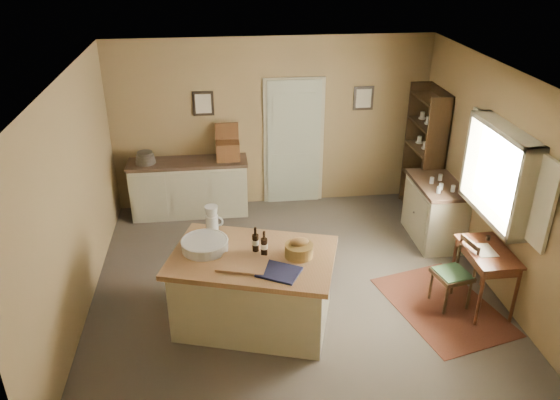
{
  "coord_description": "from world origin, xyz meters",
  "views": [
    {
      "loc": [
        -0.84,
        -5.69,
        4.1
      ],
      "look_at": [
        -0.14,
        0.2,
        1.15
      ],
      "focal_mm": 35.0,
      "sensor_mm": 36.0,
      "label": 1
    }
  ],
  "objects_px": {
    "desk_chair": "(452,275)",
    "shelving_unit": "(427,152)",
    "writing_desk": "(487,258)",
    "work_island": "(253,287)",
    "right_cabinet": "(435,211)",
    "sideboard": "(190,186)"
  },
  "relations": [
    {
      "from": "shelving_unit",
      "to": "work_island",
      "type": "bearing_deg",
      "value": -139.16
    },
    {
      "from": "shelving_unit",
      "to": "sideboard",
      "type": "bearing_deg",
      "value": 175.14
    },
    {
      "from": "work_island",
      "to": "shelving_unit",
      "type": "xyz_separation_m",
      "value": [
        2.9,
        2.51,
        0.51
      ]
    },
    {
      "from": "writing_desk",
      "to": "shelving_unit",
      "type": "distance_m",
      "value": 2.53
    },
    {
      "from": "work_island",
      "to": "right_cabinet",
      "type": "height_order",
      "value": "work_island"
    },
    {
      "from": "sideboard",
      "to": "shelving_unit",
      "type": "distance_m",
      "value": 3.73
    },
    {
      "from": "writing_desk",
      "to": "shelving_unit",
      "type": "xyz_separation_m",
      "value": [
        0.15,
        2.5,
        0.33
      ]
    },
    {
      "from": "writing_desk",
      "to": "right_cabinet",
      "type": "xyz_separation_m",
      "value": [
        -0.0,
        1.59,
        -0.21
      ]
    },
    {
      "from": "writing_desk",
      "to": "sideboard",
      "type": "bearing_deg",
      "value": 141.48
    },
    {
      "from": "desk_chair",
      "to": "shelving_unit",
      "type": "distance_m",
      "value": 2.57
    },
    {
      "from": "sideboard",
      "to": "right_cabinet",
      "type": "distance_m",
      "value": 3.74
    },
    {
      "from": "sideboard",
      "to": "desk_chair",
      "type": "xyz_separation_m",
      "value": [
        3.16,
        -2.77,
        -0.06
      ]
    },
    {
      "from": "right_cabinet",
      "to": "shelving_unit",
      "type": "bearing_deg",
      "value": 80.49
    },
    {
      "from": "sideboard",
      "to": "work_island",
      "type": "bearing_deg",
      "value": -74.43
    },
    {
      "from": "work_island",
      "to": "desk_chair",
      "type": "bearing_deg",
      "value": 18.21
    },
    {
      "from": "writing_desk",
      "to": "shelving_unit",
      "type": "bearing_deg",
      "value": 86.51
    },
    {
      "from": "desk_chair",
      "to": "shelving_unit",
      "type": "xyz_separation_m",
      "value": [
        0.52,
        2.45,
        0.58
      ]
    },
    {
      "from": "writing_desk",
      "to": "desk_chair",
      "type": "xyz_separation_m",
      "value": [
        -0.37,
        0.04,
        -0.24
      ]
    },
    {
      "from": "writing_desk",
      "to": "desk_chair",
      "type": "height_order",
      "value": "desk_chair"
    },
    {
      "from": "work_island",
      "to": "right_cabinet",
      "type": "bearing_deg",
      "value": 47.11
    },
    {
      "from": "sideboard",
      "to": "shelving_unit",
      "type": "xyz_separation_m",
      "value": [
        3.69,
        -0.31,
        0.51
      ]
    },
    {
      "from": "writing_desk",
      "to": "shelving_unit",
      "type": "relative_size",
      "value": 0.41
    }
  ]
}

